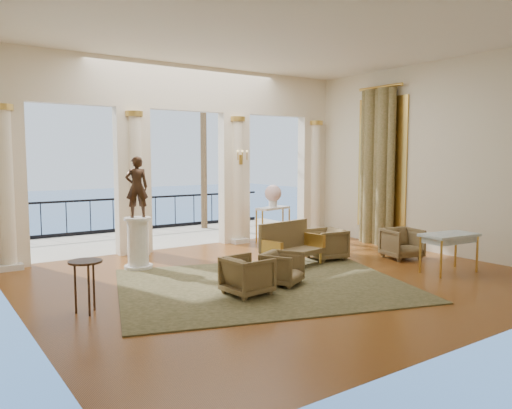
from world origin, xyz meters
TOP-DOWN VIEW (x-y plane):
  - floor at (0.00, 0.00)m, footprint 9.00×9.00m
  - room_walls at (0.00, -1.12)m, footprint 9.00×9.00m
  - arcade at (-0.00, 3.82)m, footprint 9.00×0.56m
  - terrace at (0.00, 5.80)m, footprint 10.00×3.60m
  - balustrade at (0.00, 7.40)m, footprint 9.00×0.06m
  - palm_tree at (2.00, 6.60)m, footprint 2.00×2.00m
  - curtain at (4.28, 1.50)m, footprint 0.33×1.40m
  - window_frame at (4.47, 1.50)m, footprint 0.04×1.60m
  - wall_sconce at (1.40, 3.51)m, footprint 0.30×0.11m
  - rug at (-0.61, -0.28)m, footprint 5.93×5.22m
  - armchair_a at (-0.32, -0.46)m, footprint 0.84×0.83m
  - armchair_b at (3.30, -0.16)m, footprint 0.87×0.84m
  - armchair_c at (1.81, 0.72)m, footprint 0.80×0.84m
  - armchair_d at (-1.18, -0.62)m, footprint 0.71×0.75m
  - settee at (0.71, 0.62)m, footprint 1.49×0.83m
  - game_table at (2.98, -1.55)m, footprint 1.18×0.73m
  - pedestal at (-1.94, 2.23)m, footprint 0.58×0.58m
  - statue at (-1.94, 2.23)m, footprint 0.50×0.38m
  - console_table at (2.20, 3.20)m, footprint 1.06×0.62m
  - urn at (2.20, 3.20)m, footprint 0.45×0.45m
  - side_table at (-3.65, -0.09)m, footprint 0.48×0.48m

SIDE VIEW (x-z plane):
  - terrace at x=0.00m, z-range -0.10..0.00m
  - floor at x=0.00m, z-range 0.00..0.00m
  - rug at x=-0.61m, z-range 0.00..0.02m
  - armchair_a at x=-0.32m, z-range 0.00..0.65m
  - armchair_d at x=-1.18m, z-range 0.00..0.71m
  - armchair_b at x=3.30m, z-range 0.00..0.76m
  - armchair_c at x=1.81m, z-range 0.00..0.77m
  - balustrade at x=0.00m, z-range -0.11..0.92m
  - settee at x=0.71m, z-range -0.01..0.93m
  - pedestal at x=-1.94m, z-range -0.02..1.04m
  - side_table at x=-3.65m, z-range 0.28..1.06m
  - game_table at x=2.98m, z-range 0.31..1.08m
  - console_table at x=2.20m, z-range 0.31..1.26m
  - urn at x=2.20m, z-range 0.99..1.58m
  - statue at x=-1.94m, z-range 1.06..2.29m
  - curtain at x=4.28m, z-range -0.03..4.06m
  - window_frame at x=4.47m, z-range 0.40..3.80m
  - wall_sconce at x=1.40m, z-range 2.06..2.40m
  - arcade at x=0.00m, z-range 0.33..4.83m
  - room_walls at x=0.00m, z-range -1.62..7.38m
  - palm_tree at x=2.00m, z-range 1.84..6.34m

